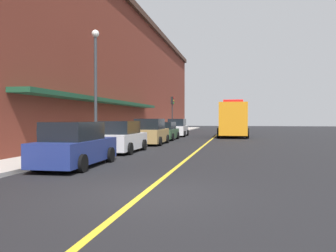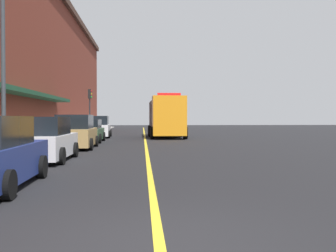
% 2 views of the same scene
% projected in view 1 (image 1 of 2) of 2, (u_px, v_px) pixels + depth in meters
% --- Properties ---
extents(ground_plane, '(112.00, 112.00, 0.00)m').
position_uv_depth(ground_plane, '(213.00, 138.00, 33.23)').
color(ground_plane, black).
extents(sidewalk_left, '(2.40, 70.00, 0.15)m').
position_uv_depth(sidewalk_left, '(150.00, 137.00, 34.44)').
color(sidewalk_left, '#ADA8A0').
rests_on(sidewalk_left, ground).
extents(lane_center_stripe, '(0.16, 70.00, 0.01)m').
position_uv_depth(lane_center_stripe, '(213.00, 138.00, 33.23)').
color(lane_center_stripe, gold).
rests_on(lane_center_stripe, ground).
extents(brick_building_left, '(11.00, 64.00, 12.81)m').
position_uv_depth(brick_building_left, '(88.00, 73.00, 34.52)').
color(brick_building_left, maroon).
rests_on(brick_building_left, ground).
extents(parked_car_0, '(2.04, 4.72, 1.74)m').
position_uv_depth(parked_car_0, '(76.00, 146.00, 13.52)').
color(parked_car_0, navy).
rests_on(parked_car_0, ground).
extents(parked_car_1, '(2.06, 4.32, 1.73)m').
position_uv_depth(parked_car_1, '(121.00, 138.00, 19.27)').
color(parked_car_1, silver).
rests_on(parked_car_1, ground).
extents(parked_car_2, '(2.18, 4.38, 1.86)m').
position_uv_depth(parked_car_2, '(150.00, 132.00, 25.11)').
color(parked_car_2, '#A5844C').
rests_on(parked_car_2, ground).
extents(parked_car_3, '(1.98, 4.47, 1.57)m').
position_uv_depth(parked_car_3, '(165.00, 131.00, 30.44)').
color(parked_car_3, '#2D5133').
rests_on(parked_car_3, ground).
extents(parked_car_4, '(2.17, 4.87, 1.84)m').
position_uv_depth(parked_car_4, '(177.00, 128.00, 36.73)').
color(parked_car_4, silver).
rests_on(parked_car_4, ground).
extents(utility_truck, '(3.04, 7.95, 3.63)m').
position_uv_depth(utility_truck, '(233.00, 120.00, 35.29)').
color(utility_truck, orange).
rests_on(utility_truck, ground).
extents(parking_meter_0, '(0.14, 0.18, 1.33)m').
position_uv_depth(parking_meter_0, '(105.00, 132.00, 20.49)').
color(parking_meter_0, '#4C4C51').
rests_on(parking_meter_0, sidewalk_left).
extents(parking_meter_1, '(0.14, 0.18, 1.33)m').
position_uv_depth(parking_meter_1, '(39.00, 139.00, 13.68)').
color(parking_meter_1, '#4C4C51').
rests_on(parking_meter_1, sidewalk_left).
extents(street_lamp_left, '(0.44, 0.44, 6.94)m').
position_uv_depth(street_lamp_left, '(96.00, 76.00, 20.55)').
color(street_lamp_left, '#33383D').
rests_on(street_lamp_left, sidewalk_left).
extents(traffic_light_near, '(0.38, 0.36, 4.30)m').
position_uv_depth(traffic_light_near, '(172.00, 108.00, 41.20)').
color(traffic_light_near, '#232326').
rests_on(traffic_light_near, sidewalk_left).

